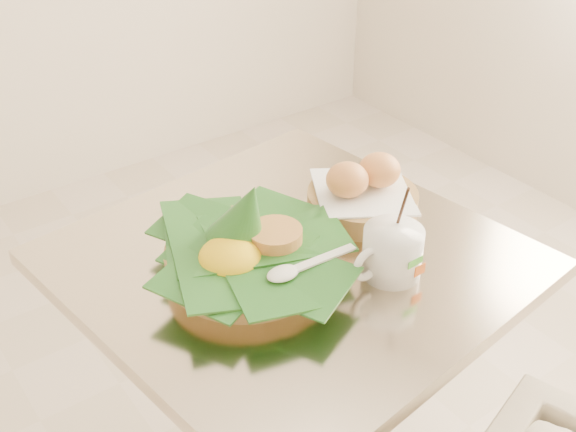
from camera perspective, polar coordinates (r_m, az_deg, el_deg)
cafe_table at (r=1.39m, az=0.21°, el=-10.52°), size 0.78×0.78×0.75m
rice_basket at (r=1.19m, az=-3.28°, el=-2.58°), size 0.34×0.34×0.17m
bread_basket at (r=1.35m, az=5.92°, el=1.78°), size 0.24×0.24×0.11m
coffee_mug at (r=1.19m, az=8.16°, el=-2.80°), size 0.14×0.10×0.17m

